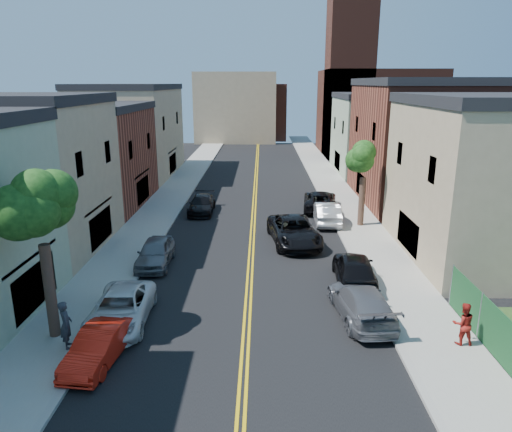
{
  "coord_description": "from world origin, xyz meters",
  "views": [
    {
      "loc": [
        0.63,
        -3.46,
        10.22
      ],
      "look_at": [
        0.28,
        25.7,
        2.0
      ],
      "focal_mm": 33.26,
      "sensor_mm": 36.0,
      "label": 1
    }
  ],
  "objects_px": {
    "pedestrian_right": "(463,324)",
    "dark_car_right_far": "(320,201)",
    "grey_car_left": "(155,252)",
    "white_pickup": "(121,309)",
    "black_car_right": "(354,269)",
    "black_suv_lane": "(294,231)",
    "pedestrian_left": "(66,325)",
    "grey_car_right": "(361,302)",
    "silver_car_right": "(326,213)",
    "black_car_left": "(202,204)",
    "red_sedan": "(99,346)"
  },
  "relations": [
    {
      "from": "white_pickup",
      "to": "black_car_left",
      "type": "bearing_deg",
      "value": 83.59
    },
    {
      "from": "pedestrian_left",
      "to": "pedestrian_right",
      "type": "distance_m",
      "value": 15.64
    },
    {
      "from": "white_pickup",
      "to": "grey_car_left",
      "type": "relative_size",
      "value": 1.15
    },
    {
      "from": "black_car_left",
      "to": "pedestrian_right",
      "type": "distance_m",
      "value": 23.98
    },
    {
      "from": "black_car_right",
      "to": "silver_car_right",
      "type": "relative_size",
      "value": 1.0
    },
    {
      "from": "grey_car_left",
      "to": "pedestrian_right",
      "type": "xyz_separation_m",
      "value": [
        14.14,
        -8.71,
        0.26
      ]
    },
    {
      "from": "white_pickup",
      "to": "pedestrian_left",
      "type": "distance_m",
      "value": 2.67
    },
    {
      "from": "grey_car_right",
      "to": "black_car_right",
      "type": "relative_size",
      "value": 1.05
    },
    {
      "from": "black_car_right",
      "to": "pedestrian_left",
      "type": "bearing_deg",
      "value": 31.56
    },
    {
      "from": "white_pickup",
      "to": "black_suv_lane",
      "type": "distance_m",
      "value": 13.69
    },
    {
      "from": "pedestrian_left",
      "to": "white_pickup",
      "type": "bearing_deg",
      "value": -58.76
    },
    {
      "from": "silver_car_right",
      "to": "black_suv_lane",
      "type": "xyz_separation_m",
      "value": [
        -2.74,
        -4.68,
        0.04
      ]
    },
    {
      "from": "grey_car_right",
      "to": "dark_car_right_far",
      "type": "xyz_separation_m",
      "value": [
        0.39,
        18.83,
        0.03
      ]
    },
    {
      "from": "grey_car_left",
      "to": "white_pickup",
      "type": "bearing_deg",
      "value": -91.15
    },
    {
      "from": "black_car_left",
      "to": "black_car_right",
      "type": "bearing_deg",
      "value": -55.63
    },
    {
      "from": "white_pickup",
      "to": "black_suv_lane",
      "type": "height_order",
      "value": "black_suv_lane"
    },
    {
      "from": "black_car_left",
      "to": "black_suv_lane",
      "type": "bearing_deg",
      "value": -47.53
    },
    {
      "from": "white_pickup",
      "to": "black_suv_lane",
      "type": "relative_size",
      "value": 0.83
    },
    {
      "from": "silver_car_right",
      "to": "dark_car_right_far",
      "type": "xyz_separation_m",
      "value": [
        0.0,
        3.9,
        -0.03
      ]
    },
    {
      "from": "black_car_left",
      "to": "silver_car_right",
      "type": "relative_size",
      "value": 0.96
    },
    {
      "from": "black_car_right",
      "to": "black_suv_lane",
      "type": "xyz_separation_m",
      "value": [
        -2.74,
        6.52,
        0.01
      ]
    },
    {
      "from": "pedestrian_right",
      "to": "dark_car_right_far",
      "type": "bearing_deg",
      "value": -80.17
    },
    {
      "from": "pedestrian_left",
      "to": "grey_car_right",
      "type": "bearing_deg",
      "value": -100.95
    },
    {
      "from": "black_car_right",
      "to": "dark_car_right_far",
      "type": "xyz_separation_m",
      "value": [
        0.0,
        15.1,
        -0.06
      ]
    },
    {
      "from": "red_sedan",
      "to": "silver_car_right",
      "type": "xyz_separation_m",
      "value": [
        10.99,
        18.56,
        0.16
      ]
    },
    {
      "from": "grey_car_left",
      "to": "black_car_right",
      "type": "distance_m",
      "value": 11.3
    },
    {
      "from": "grey_car_right",
      "to": "black_suv_lane",
      "type": "distance_m",
      "value": 10.52
    },
    {
      "from": "grey_car_right",
      "to": "pedestrian_left",
      "type": "xyz_separation_m",
      "value": [
        -12.11,
        -2.83,
        0.36
      ]
    },
    {
      "from": "black_car_left",
      "to": "pedestrian_left",
      "type": "xyz_separation_m",
      "value": [
        -2.77,
        -20.66,
        0.43
      ]
    },
    {
      "from": "black_car_left",
      "to": "black_car_right",
      "type": "distance_m",
      "value": 17.13
    },
    {
      "from": "white_pickup",
      "to": "grey_car_left",
      "type": "bearing_deg",
      "value": 87.52
    },
    {
      "from": "dark_car_right_far",
      "to": "pedestrian_right",
      "type": "relative_size",
      "value": 3.26
    },
    {
      "from": "grey_car_left",
      "to": "black_suv_lane",
      "type": "bearing_deg",
      "value": 24.41
    },
    {
      "from": "red_sedan",
      "to": "dark_car_right_far",
      "type": "height_order",
      "value": "dark_car_right_far"
    },
    {
      "from": "grey_car_left",
      "to": "black_car_left",
      "type": "relative_size",
      "value": 0.94
    },
    {
      "from": "grey_car_left",
      "to": "black_suv_lane",
      "type": "xyz_separation_m",
      "value": [
        8.26,
        3.95,
        0.09
      ]
    },
    {
      "from": "black_car_right",
      "to": "black_suv_lane",
      "type": "distance_m",
      "value": 7.07
    },
    {
      "from": "red_sedan",
      "to": "grey_car_right",
      "type": "bearing_deg",
      "value": 25.8
    },
    {
      "from": "black_car_right",
      "to": "dark_car_right_far",
      "type": "height_order",
      "value": "black_car_right"
    },
    {
      "from": "red_sedan",
      "to": "pedestrian_right",
      "type": "relative_size",
      "value": 2.28
    },
    {
      "from": "grey_car_right",
      "to": "silver_car_right",
      "type": "relative_size",
      "value": 1.05
    },
    {
      "from": "grey_car_left",
      "to": "dark_car_right_far",
      "type": "xyz_separation_m",
      "value": [
        11.0,
        12.53,
        0.03
      ]
    },
    {
      "from": "grey_car_left",
      "to": "pedestrian_right",
      "type": "relative_size",
      "value": 2.56
    },
    {
      "from": "white_pickup",
      "to": "pedestrian_right",
      "type": "bearing_deg",
      "value": -9.49
    },
    {
      "from": "grey_car_right",
      "to": "grey_car_left",
      "type": "bearing_deg",
      "value": -36.25
    },
    {
      "from": "silver_car_right",
      "to": "grey_car_right",
      "type": "bearing_deg",
      "value": 89.62
    },
    {
      "from": "black_car_right",
      "to": "pedestrian_left",
      "type": "relative_size",
      "value": 2.58
    },
    {
      "from": "black_suv_lane",
      "to": "black_car_right",
      "type": "bearing_deg",
      "value": -74.94
    },
    {
      "from": "white_pickup",
      "to": "silver_car_right",
      "type": "height_order",
      "value": "silver_car_right"
    },
    {
      "from": "white_pickup",
      "to": "black_car_right",
      "type": "distance_m",
      "value": 11.85
    }
  ]
}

